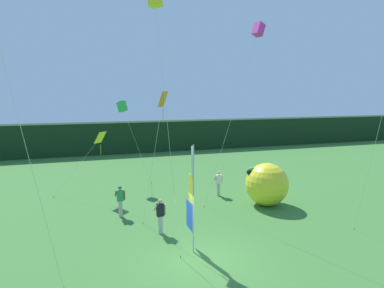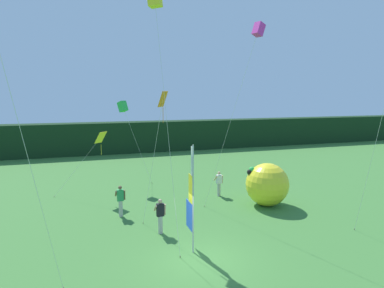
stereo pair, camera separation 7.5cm
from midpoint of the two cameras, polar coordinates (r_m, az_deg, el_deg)
The scene contains 11 objects.
ground_plane at distance 14.43m, azimuth 1.17°, elevation -19.12°, with size 120.00×120.00×0.00m, color #3D7533.
distant_treeline at distance 38.91m, azimuth -11.30°, elevation 1.18°, with size 80.00×2.40×3.55m, color black.
banner_flag at distance 14.19m, azimuth -0.28°, elevation -9.74°, with size 0.06×1.03×4.69m.
person_near_banner at distance 16.28m, azimuth -5.68°, elevation -12.27°, with size 0.55×0.48×1.73m.
person_mid_field at distance 21.96m, azimuth 4.56°, elevation -6.79°, with size 0.55×0.48×1.66m.
person_far_left at distance 18.71m, azimuth -12.53°, elevation -9.56°, with size 0.55×0.48×1.76m.
inflatable_balloon at distance 20.51m, azimuth 12.82°, elevation -6.87°, with size 2.61×2.61×2.61m.
kite_orange_diamond_2 at distance 15.21m, azimuth -5.47°, elevation 6.30°, with size 1.10×1.90×6.88m.
kite_yellow_diamond_3 at distance 21.90m, azimuth -16.09°, elevation 0.68°, with size 3.54×1.33×4.36m.
kite_magenta_box_5 at distance 16.83m, azimuth 11.30°, elevation 18.74°, with size 1.88×3.59×10.15m.
kite_green_box_6 at distance 24.84m, azimuth -12.19°, elevation 6.39°, with size 2.38×1.15×6.28m.
Camera 1 is at (-4.14, -12.08, 6.73)m, focal length 30.54 mm.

